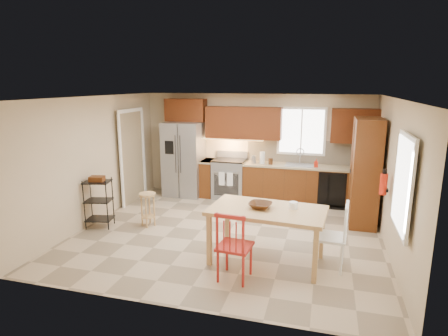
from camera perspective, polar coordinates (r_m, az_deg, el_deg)
The scene contains 33 objects.
floor at distance 7.11m, azimuth 0.68°, elevation -9.86°, with size 5.50×5.50×0.00m, color tan.
ceiling at distance 6.57m, azimuth 0.74°, elevation 10.70°, with size 5.50×5.00×0.02m, color silver.
wall_back at distance 9.13m, azimuth 4.71°, elevation 3.36°, with size 5.50×0.02×2.50m, color #CCB793.
wall_front at distance 4.45m, azimuth -7.57°, elevation -6.88°, with size 5.50×0.02×2.50m, color #CCB793.
wall_left at distance 7.88m, azimuth -19.03°, elevation 1.18°, with size 0.02×5.00×2.50m, color #CCB793.
wall_right at distance 6.61m, azimuth 24.43°, elevation -1.40°, with size 0.02×5.00×2.50m, color #CCB793.
refrigerator at distance 9.30m, azimuth -6.11°, elevation 1.37°, with size 0.92×0.75×1.82m, color gray.
range_stove at distance 9.11m, azimuth 0.85°, elevation -1.70°, with size 0.76×0.63×0.92m, color gray.
base_cabinet_narrow at distance 9.27m, azimuth -2.42°, elevation -1.51°, with size 0.30×0.60×0.90m, color #612E11.
base_cabinet_run at distance 8.86m, azimuth 12.48°, elevation -2.50°, with size 2.92×0.60×0.90m, color #612E11.
dishwasher at distance 8.57m, azimuth 16.11°, elevation -3.21°, with size 0.60×0.02×0.78m, color black.
backsplash at distance 8.98m, azimuth 12.80°, elevation 2.44°, with size 2.92×0.03×0.55m, color beige.
upper_over_fridge at distance 9.33m, azimuth -5.84°, elevation 8.80°, with size 1.00×0.35×0.55m, color #59260E.
upper_left_block at distance 8.93m, azimuth 2.98°, elevation 6.90°, with size 1.80×0.35×0.75m, color #59260E.
upper_right_block at distance 8.74m, azimuth 19.28°, elevation 6.07°, with size 1.00×0.35×0.75m, color #59260E.
window_back at distance 8.91m, azimuth 11.73°, elevation 5.51°, with size 1.12×0.04×1.12m, color white.
sink at distance 8.77m, azimuth 11.37°, elevation 0.16°, with size 0.62×0.46×0.16m, color gray.
undercab_glow at distance 9.02m, azimuth 1.05°, elevation 4.45°, with size 1.60×0.30×0.01m, color #FFBF66.
soap_bottle at distance 8.63m, azimuth 13.87°, elevation 0.75°, with size 0.09×0.09×0.19m, color red.
paper_towel at distance 8.78m, azimuth 5.86°, elevation 1.57°, with size 0.12×0.12×0.28m, color white.
canister_steel at distance 8.83m, azimuth 4.57°, elevation 1.32°, with size 0.11×0.11×0.18m, color gray.
canister_wood at distance 8.74m, azimuth 7.11°, elevation 1.01°, with size 0.10×0.10×0.14m, color #452812.
pantry at distance 7.77m, azimuth 20.68°, elevation -0.60°, with size 0.50×0.95×2.10m, color #612E11.
fire_extinguisher at distance 6.77m, azimuth 23.13°, elevation -2.27°, with size 0.12×0.12×0.36m, color red.
window_right at distance 5.45m, azimuth 25.67°, elevation -2.19°, with size 0.04×1.02×1.32m, color white.
doorway at distance 8.95m, azimuth -13.86°, elevation 1.54°, with size 0.04×0.95×2.10m, color #8C7A59.
dining_table at distance 5.94m, azimuth 6.51°, elevation -10.21°, with size 1.75×0.98×0.85m, color tan, non-canonical shape.
chair_red at distance 5.38m, azimuth 1.65°, elevation -11.63°, with size 0.48×0.48×1.03m, color #AB201A, non-canonical shape.
chair_white at distance 5.90m, azimuth 15.89°, elevation -9.88°, with size 0.48×0.48×1.03m, color white, non-canonical shape.
table_bowl at distance 5.80m, azimuth 5.54°, elevation -6.14°, with size 0.35×0.35×0.09m, color #452812.
table_jar at distance 5.84m, azimuth 10.52°, elevation -5.84°, with size 0.14×0.14×0.17m, color white.
bar_stool at distance 7.49m, azimuth -11.51°, elevation -6.23°, with size 0.32×0.32×0.66m, color tan, non-canonical shape.
utility_cart at distance 7.64m, azimuth -18.54°, elevation -5.09°, with size 0.48×0.37×0.96m, color black, non-canonical shape.
Camera 1 is at (1.67, -6.35, 2.74)m, focal length 30.00 mm.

